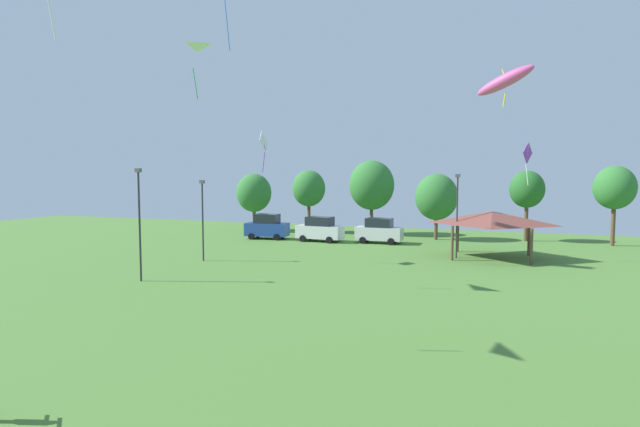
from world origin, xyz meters
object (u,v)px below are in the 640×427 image
(parked_car_third_from_left, at_px, (379,231))
(treeline_tree_5, at_px, (615,188))
(kite_flying_7, at_px, (505,81))
(light_post_1, at_px, (457,211))
(kite_flying_6, at_px, (264,143))
(parked_car_second_from_left, at_px, (320,229))
(light_post_2, at_px, (139,218))
(treeline_tree_1, at_px, (309,189))
(kite_flying_8, at_px, (528,155))
(light_post_0, at_px, (203,215))
(park_pavilion, at_px, (492,218))
(treeline_tree_0, at_px, (254,193))
(treeline_tree_2, at_px, (372,185))
(treeline_tree_3, at_px, (436,197))
(kite_flying_9, at_px, (185,55))
(parked_car_leftmost, at_px, (267,227))
(treeline_tree_4, at_px, (527,190))

(parked_car_third_from_left, distance_m, treeline_tree_5, 21.35)
(kite_flying_7, distance_m, light_post_1, 19.90)
(kite_flying_6, xyz_separation_m, light_post_1, (12.89, 7.04, -5.01))
(parked_car_second_from_left, distance_m, light_post_2, 21.21)
(kite_flying_7, xyz_separation_m, treeline_tree_1, (-20.42, 30.81, -5.06))
(kite_flying_8, bearing_deg, light_post_0, -159.60)
(parked_car_second_from_left, height_order, park_pavilion, park_pavilion)
(light_post_0, bearing_deg, kite_flying_8, 20.40)
(treeline_tree_0, height_order, treeline_tree_2, treeline_tree_2)
(light_post_1, distance_m, treeline_tree_1, 21.07)
(light_post_2, bearing_deg, treeline_tree_3, 61.80)
(treeline_tree_2, bearing_deg, kite_flying_7, -66.89)
(kite_flying_9, bearing_deg, park_pavilion, 47.03)
(parked_car_third_from_left, bearing_deg, treeline_tree_5, 16.32)
(kite_flying_7, distance_m, treeline_tree_2, 34.39)
(parked_car_leftmost, xyz_separation_m, light_post_0, (1.35, -13.27, 2.17))
(kite_flying_6, height_order, kite_flying_7, kite_flying_7)
(kite_flying_8, xyz_separation_m, light_post_2, (-21.85, -15.78, -4.05))
(kite_flying_7, bearing_deg, treeline_tree_1, 123.53)
(kite_flying_6, distance_m, parked_car_leftmost, 15.65)
(kite_flying_7, height_order, parked_car_third_from_left, kite_flying_7)
(kite_flying_9, height_order, treeline_tree_4, kite_flying_9)
(kite_flying_7, height_order, parked_car_second_from_left, kite_flying_7)
(light_post_2, distance_m, treeline_tree_3, 29.67)
(parked_car_leftmost, distance_m, light_post_2, 20.96)
(kite_flying_6, distance_m, kite_flying_9, 9.77)
(kite_flying_8, relative_size, treeline_tree_1, 0.45)
(parked_car_leftmost, xyz_separation_m, park_pavilion, (21.42, -4.33, 1.86))
(kite_flying_7, bearing_deg, treeline_tree_4, 86.25)
(kite_flying_6, relative_size, kite_flying_9, 1.16)
(park_pavilion, relative_size, light_post_0, 1.18)
(light_post_0, height_order, light_post_2, light_post_2)
(light_post_1, height_order, light_post_2, light_post_2)
(light_post_0, height_order, treeline_tree_5, treeline_tree_5)
(treeline_tree_4, bearing_deg, light_post_2, -128.53)
(treeline_tree_0, relative_size, treeline_tree_3, 1.01)
(treeline_tree_3, bearing_deg, kite_flying_7, -77.95)
(kite_flying_8, distance_m, park_pavilion, 5.34)
(kite_flying_8, relative_size, park_pavilion, 0.45)
(light_post_0, xyz_separation_m, treeline_tree_1, (0.43, 20.14, 1.50))
(treeline_tree_2, bearing_deg, treeline_tree_0, -174.87)
(kite_flying_9, height_order, treeline_tree_3, kite_flying_9)
(kite_flying_8, height_order, treeline_tree_4, kite_flying_8)
(parked_car_second_from_left, distance_m, parked_car_third_from_left, 5.70)
(treeline_tree_1, distance_m, treeline_tree_3, 14.24)
(treeline_tree_0, distance_m, treeline_tree_4, 29.00)
(light_post_1, bearing_deg, light_post_2, -137.87)
(kite_flying_9, xyz_separation_m, treeline_tree_4, (18.54, 28.52, -7.93))
(parked_car_leftmost, xyz_separation_m, light_post_2, (1.91, -20.72, 2.56))
(parked_car_second_from_left, height_order, parked_car_third_from_left, parked_car_second_from_left)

